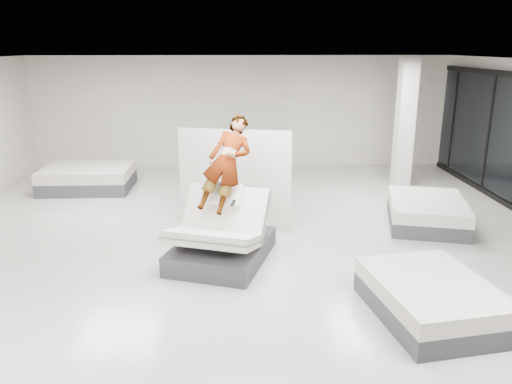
% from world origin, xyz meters
% --- Properties ---
extents(room, '(14.00, 14.04, 3.20)m').
position_xyz_m(room, '(0.00, 0.00, 1.60)').
color(room, beige).
rests_on(room, ground).
extents(hero_bed, '(1.91, 2.21, 1.26)m').
position_xyz_m(hero_bed, '(-0.44, 0.15, 0.38)').
color(hero_bed, '#3C3C41').
rests_on(hero_bed, floor).
extents(person, '(1.14, 1.83, 1.20)m').
position_xyz_m(person, '(-0.33, 0.48, 1.25)').
color(person, slate).
rests_on(person, hero_bed).
extents(remote, '(0.09, 0.15, 0.08)m').
position_xyz_m(remote, '(-0.23, 0.07, 1.04)').
color(remote, black).
rests_on(remote, person).
extents(divider_panel, '(2.14, 0.56, 1.97)m').
position_xyz_m(divider_panel, '(-0.20, 1.64, 0.98)').
color(divider_panel, silver).
rests_on(divider_panel, floor).
extents(flat_bed_right_far, '(1.85, 2.20, 0.52)m').
position_xyz_m(flat_bed_right_far, '(3.64, 1.74, 0.26)').
color(flat_bed_right_far, '#3C3C41').
rests_on(flat_bed_right_far, floor).
extents(flat_bed_right_near, '(1.68, 2.06, 0.51)m').
position_xyz_m(flat_bed_right_near, '(2.38, -1.76, 0.26)').
color(flat_bed_right_near, '#3C3C41').
rests_on(flat_bed_right_near, floor).
extents(flat_bed_left_far, '(2.12, 1.59, 0.58)m').
position_xyz_m(flat_bed_left_far, '(-3.86, 4.62, 0.29)').
color(flat_bed_left_far, '#3C3C41').
rests_on(flat_bed_left_far, floor).
extents(column, '(0.40, 0.40, 3.20)m').
position_xyz_m(column, '(4.00, 4.50, 1.60)').
color(column, silver).
rests_on(column, floor).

